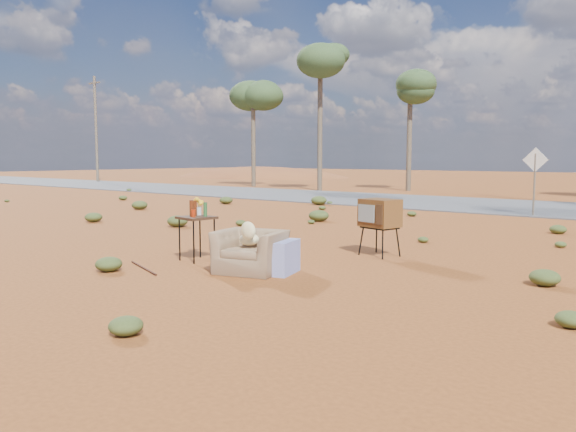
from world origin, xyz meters
The scene contains 13 objects.
ground centered at (0.00, 0.00, 0.00)m, with size 140.00×140.00×0.00m, color brown.
highway centered at (0.00, 15.00, 0.02)m, with size 140.00×7.00×0.04m, color #565659.
dirt_mound centered at (-30.00, 34.00, 0.00)m, with size 26.00×18.00×2.00m, color brown.
armchair centered at (0.56, -0.15, 0.43)m, with size 1.35×1.10×0.92m.
tv_unit centered at (1.35, 2.47, 0.81)m, with size 0.78×0.68×1.09m.
side_table centered at (-1.02, -0.01, 0.84)m, with size 0.63×0.63×1.13m.
rusty_bar centered at (-1.11, -1.15, 0.02)m, with size 0.04×0.04×1.32m, color #481E13.
road_sign centered at (1.50, 12.00, 1.50)m, with size 0.78×0.06×2.19m.
eucalyptus_far_left centered at (-18.00, 20.00, 5.94)m, with size 3.20×3.20×7.10m.
eucalyptus_left centered at (-12.00, 19.00, 6.92)m, with size 3.20×3.20×8.10m.
eucalyptus_near_left centered at (-8.00, 22.00, 5.45)m, with size 3.20×3.20×6.60m.
utility_pole_west centered at (-32.00, 17.50, 4.15)m, with size 1.40×0.20×8.00m.
scrub_patch centered at (-0.82, 4.41, 0.14)m, with size 17.49×8.07×0.33m.
Camera 1 is at (6.67, -6.85, 1.87)m, focal length 35.00 mm.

